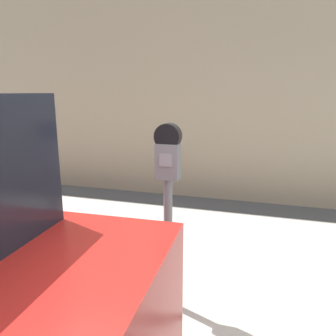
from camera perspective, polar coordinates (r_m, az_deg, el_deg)
The scene contains 3 objects.
sidewalk at distance 3.86m, azimuth 6.83°, elevation -15.47°, with size 24.00×2.80×0.12m.
building_facade at distance 5.93m, azimuth 12.01°, elevation 21.39°, with size 24.00×0.30×5.56m.
parking_meter at distance 2.60m, azimuth -0.00°, elevation -3.28°, with size 0.20×0.13×1.55m.
Camera 1 is at (0.53, -1.15, 1.91)m, focal length 35.00 mm.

